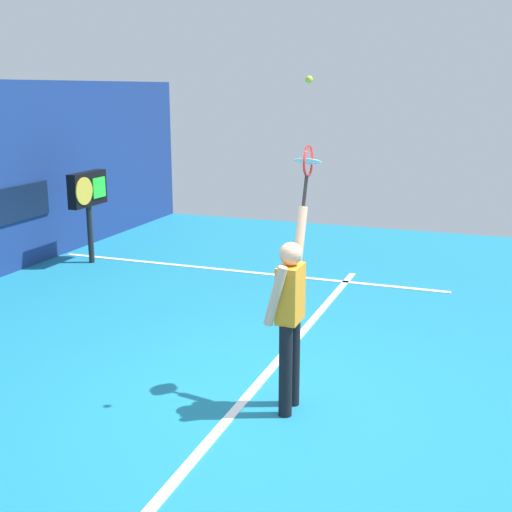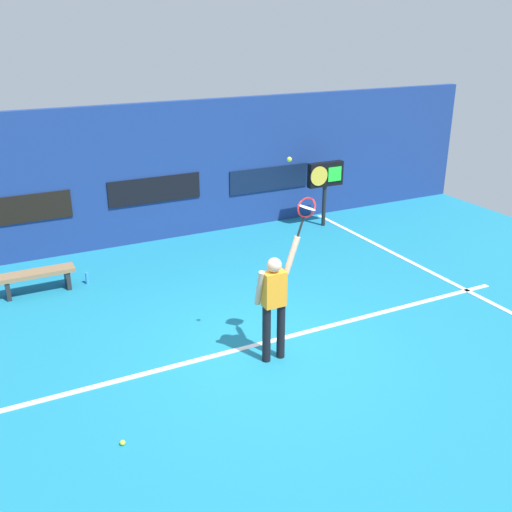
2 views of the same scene
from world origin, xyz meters
TOP-DOWN VIEW (x-y plane):
  - ground_plane at (0.00, 0.00)m, footprint 18.00×18.00m
  - back_wall at (0.00, 5.73)m, footprint 18.00×0.20m
  - sponsor_banner_center at (0.00, 5.61)m, footprint 2.20×0.03m
  - sponsor_banner_portside at (-3.00, 5.61)m, footprint 2.20×0.03m
  - sponsor_banner_starboard at (3.00, 5.61)m, footprint 2.20×0.03m
  - court_baseline at (0.00, 0.16)m, footprint 10.00×0.10m
  - court_sideline at (4.46, 2.00)m, footprint 0.10×7.00m
  - tennis_player at (-0.08, -0.32)m, footprint 0.67×0.31m
  - tennis_racket at (0.43, -0.32)m, footprint 0.40×0.27m
  - tennis_ball at (0.07, -0.42)m, footprint 0.07×0.07m
  - scoreboard_clock at (4.12, 4.76)m, footprint 0.96×0.20m
  - court_bench at (-2.98, 3.84)m, footprint 1.40×0.36m
  - water_bottle at (-2.05, 3.84)m, footprint 0.07×0.07m
  - spare_ball at (-2.71, -1.26)m, footprint 0.07×0.07m

SIDE VIEW (x-z plane):
  - ground_plane at x=0.00m, z-range 0.00..0.00m
  - court_baseline at x=0.00m, z-range 0.00..0.01m
  - court_sideline at x=4.46m, z-range 0.00..0.01m
  - spare_ball at x=-2.71m, z-range 0.00..0.07m
  - water_bottle at x=-2.05m, z-range 0.00..0.24m
  - court_bench at x=-2.98m, z-range 0.11..0.56m
  - tennis_player at x=-0.08m, z-range 0.02..2.00m
  - sponsor_banner_starboard at x=3.00m, z-range 0.86..1.46m
  - sponsor_banner_portside at x=-3.00m, z-range 0.89..1.49m
  - sponsor_banner_center at x=0.00m, z-range 0.94..1.54m
  - scoreboard_clock at x=4.12m, z-range 0.45..2.09m
  - back_wall at x=0.00m, z-range 0.00..3.21m
  - tennis_racket at x=0.43m, z-range 2.04..2.66m
  - tennis_ball at x=0.07m, z-range 3.11..3.18m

